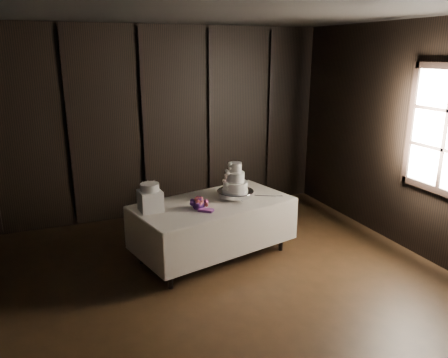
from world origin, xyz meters
TOP-DOWN VIEW (x-y plane):
  - room at (0.00, 0.00)m, footprint 6.08×7.08m
  - window at (2.97, 0.50)m, footprint 0.06×1.16m
  - display_table at (0.45, 1.66)m, footprint 2.18×1.48m
  - cake_stand at (0.79, 1.73)m, footprint 0.63×0.63m
  - wedding_cake at (0.76, 1.71)m, footprint 0.36×0.32m
  - bouquet at (0.21, 1.50)m, footprint 0.47×0.48m
  - box_pedestal at (-0.35, 1.66)m, footprint 0.28×0.28m
  - small_cake at (-0.35, 1.66)m, footprint 0.29×0.29m
  - cake_knife at (1.17, 1.62)m, footprint 0.34×0.20m

SIDE VIEW (x-z plane):
  - display_table at x=0.45m, z-range 0.04..0.80m
  - cake_knife at x=1.17m, z-range 0.76..0.77m
  - cake_stand at x=0.79m, z-range 0.76..0.85m
  - bouquet at x=0.21m, z-range 0.73..0.91m
  - box_pedestal at x=-0.35m, z-range 0.76..1.01m
  - wedding_cake at x=0.76m, z-range 0.81..1.19m
  - small_cake at x=-0.35m, z-range 1.01..1.10m
  - room at x=0.00m, z-range -0.04..3.04m
  - window at x=2.97m, z-range 0.92..2.48m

